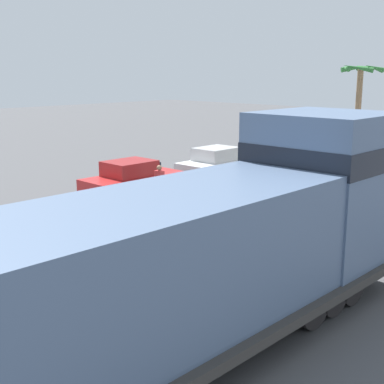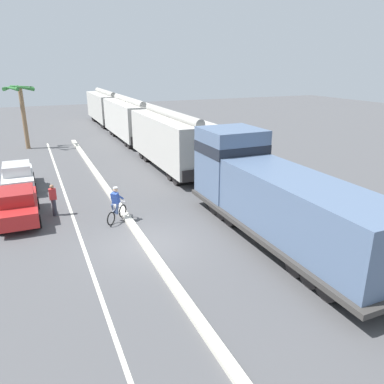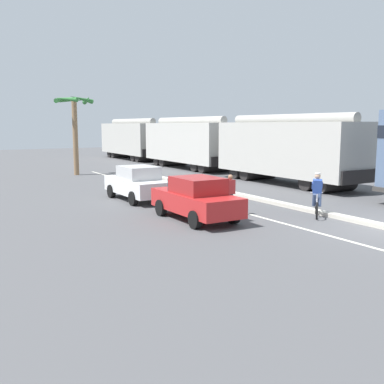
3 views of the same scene
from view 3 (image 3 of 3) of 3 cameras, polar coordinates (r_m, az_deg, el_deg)
The scene contains 10 objects.
median_curb at distance 20.64m, azimuth 10.24°, elevation -1.27°, with size 0.36×36.00×0.16m, color beige.
lane_stripe at distance 19.18m, azimuth 4.82°, elevation -2.13°, with size 0.14×36.00×0.01m, color silver.
hopper_car_lead at distance 27.58m, azimuth 12.05°, elevation 5.28°, with size 2.90×10.60×4.18m.
hopper_car_middle at distance 36.91m, azimuth -0.36°, elevation 6.24°, with size 2.90×10.60×4.18m.
hopper_car_trailing at distance 47.26m, azimuth -7.59°, elevation 6.66°, with size 2.90×10.60×4.18m.
parked_car_red at distance 16.80m, azimuth 0.52°, elevation -0.81°, with size 1.86×4.21×1.62m.
parked_car_white at distance 21.39m, azimuth -6.92°, elevation 1.14°, with size 1.87×4.22×1.62m.
cyclist at distance 17.99m, azimuth 15.58°, elevation -0.50°, with size 1.24×1.26×1.71m.
palm_tree_near at distance 32.98m, azimuth -14.70°, elevation 9.33°, with size 2.57×2.76×5.61m.
pedestrian_by_cars at distance 17.70m, azimuth 4.88°, elevation -0.27°, with size 0.34×0.22×1.62m.
Camera 3 is at (-13.44, -9.28, 3.53)m, focal length 42.00 mm.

